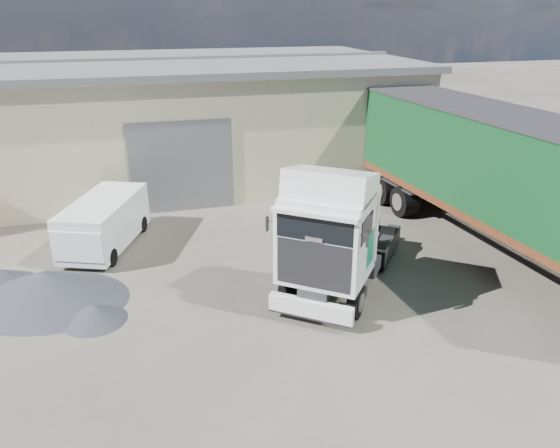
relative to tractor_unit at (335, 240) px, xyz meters
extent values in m
plane|color=#2B2923|center=(-1.30, -2.02, -1.64)|extent=(120.00, 120.00, 0.00)
cube|color=beige|center=(-7.30, 13.98, 0.86)|extent=(30.00, 12.00, 5.00)
cube|color=#545658|center=(-7.30, 13.98, 3.51)|extent=(30.60, 12.60, 0.30)
cube|color=#545658|center=(-3.30, 7.96, 0.16)|extent=(4.00, 0.08, 3.60)
cube|color=#545658|center=(-7.30, 13.98, 3.71)|extent=(30.60, 0.40, 0.15)
cube|color=#963C26|center=(10.20, 3.98, -0.39)|extent=(0.35, 26.00, 2.50)
cylinder|color=black|center=(-0.66, -0.83, -1.18)|extent=(2.26, 2.06, 0.93)
cylinder|color=black|center=(1.25, 1.57, -1.18)|extent=(2.30, 2.09, 0.93)
cylinder|color=black|center=(2.01, 2.53, -1.18)|extent=(2.30, 2.09, 0.93)
cube|color=#2D2D30|center=(0.65, 0.82, -0.85)|extent=(4.21, 5.01, 0.26)
cube|color=silver|center=(-1.17, -1.48, -1.16)|extent=(1.88, 1.56, 0.48)
cube|color=silver|center=(-0.47, -0.59, 0.35)|extent=(2.96, 2.94, 2.14)
cube|color=black|center=(-1.09, -1.38, 0.02)|extent=(1.54, 1.24, 1.23)
cube|color=black|center=(-1.08, -1.36, 0.98)|extent=(1.57, 1.26, 0.66)
cube|color=silver|center=(-0.36, -0.45, 1.73)|extent=(2.75, 2.68, 1.07)
cube|color=#0E6344|center=(-1.11, 0.37, 0.11)|extent=(0.42, 0.52, 0.96)
cube|color=#0E6344|center=(0.61, -1.00, 0.11)|extent=(0.42, 0.52, 0.96)
cylinder|color=#2D2D30|center=(1.36, 1.71, -0.67)|extent=(1.35, 1.35, 0.11)
cylinder|color=black|center=(5.94, 5.83, -1.04)|extent=(2.96, 1.39, 1.20)
cube|color=#2D2D30|center=(6.25, 1.25, -0.62)|extent=(1.80, 13.61, 0.40)
cube|color=#572D14|center=(6.25, 1.25, -0.25)|extent=(3.72, 13.74, 0.27)
cube|color=black|center=(6.25, 1.25, 1.36)|extent=(3.72, 13.74, 2.94)
cube|color=#2D2D30|center=(6.25, 1.25, 2.85)|extent=(3.79, 13.81, 0.09)
cylinder|color=black|center=(-6.79, 3.78, -1.35)|extent=(1.78, 1.17, 0.58)
cylinder|color=black|center=(-5.73, 6.38, -1.35)|extent=(1.78, 1.17, 0.58)
cube|color=silver|center=(-6.26, 5.08, -0.72)|extent=(3.06, 4.37, 1.49)
cube|color=silver|center=(-6.89, 3.54, -0.76)|extent=(1.80, 1.34, 0.97)
cube|color=black|center=(-6.82, 3.70, -0.28)|extent=(1.45, 0.64, 0.53)
cone|color=black|center=(-7.79, 1.69, -1.18)|extent=(5.67, 5.67, 0.93)
cone|color=black|center=(-6.50, 0.27, -1.41)|extent=(2.13, 2.13, 0.47)
cone|color=black|center=(-9.13, 2.93, -1.36)|extent=(2.60, 2.60, 0.56)
camera|label=1|loc=(-5.17, -12.85, 6.00)|focal=35.00mm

